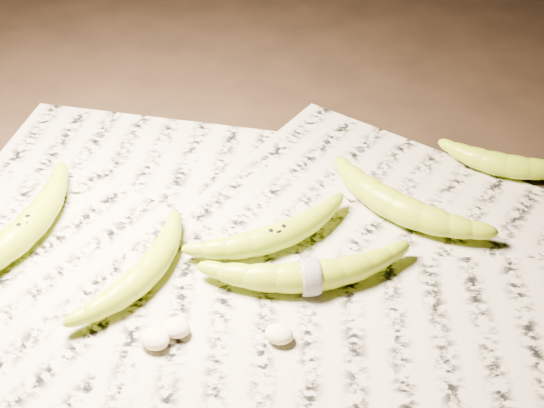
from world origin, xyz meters
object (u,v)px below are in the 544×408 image
(banana_left_a, at_px, (24,229))
(banana_center, at_px, (276,235))
(banana_left_b, at_px, (145,271))
(banana_upper_b, at_px, (506,163))
(banana_taped, at_px, (310,274))
(banana_upper_a, at_px, (397,205))

(banana_left_a, distance_m, banana_center, 0.31)
(banana_left_b, xyz_separation_m, banana_upper_b, (0.39, 0.34, -0.00))
(banana_left_a, bearing_deg, banana_center, -67.95)
(banana_taped, xyz_separation_m, banana_upper_a, (0.08, 0.15, 0.00))
(banana_upper_a, bearing_deg, banana_upper_b, 69.33)
(banana_upper_a, xyz_separation_m, banana_upper_b, (0.13, 0.14, -0.00))
(banana_left_a, distance_m, banana_taped, 0.36)
(banana_left_a, height_order, banana_left_b, banana_left_a)
(banana_upper_a, distance_m, banana_upper_b, 0.19)
(banana_center, distance_m, banana_upper_a, 0.17)
(banana_left_a, bearing_deg, banana_left_b, -90.51)
(banana_left_a, relative_size, banana_center, 1.19)
(banana_center, xyz_separation_m, banana_taped, (0.06, -0.05, 0.00))
(banana_taped, xyz_separation_m, banana_upper_b, (0.20, 0.29, -0.00))
(banana_left_b, bearing_deg, banana_taped, -62.83)
(banana_left_a, distance_m, banana_left_b, 0.18)
(banana_upper_a, bearing_deg, banana_taped, -93.59)
(banana_left_b, height_order, banana_center, same)
(banana_center, relative_size, banana_taped, 0.86)
(banana_upper_a, height_order, banana_upper_b, banana_upper_a)
(banana_left_b, distance_m, banana_center, 0.17)
(banana_taped, height_order, banana_upper_a, banana_upper_a)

